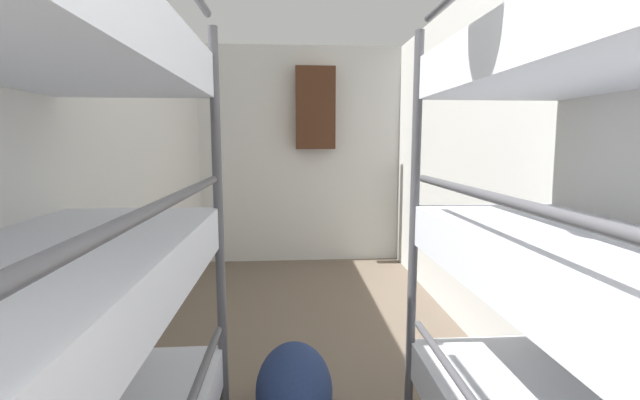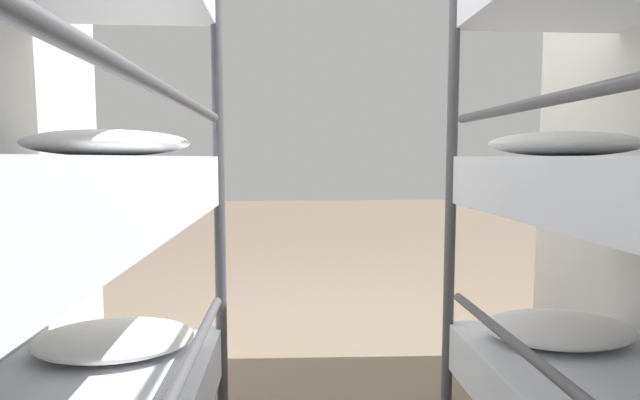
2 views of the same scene
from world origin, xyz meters
name	(u,v)px [view 2 (image 2 of 2)]	position (x,y,z in m)	size (l,w,h in m)	color
ground_plane	(325,365)	(0.00, 0.00, 0.00)	(20.00, 20.00, 0.00)	#6B5B4C
bunk_stack_right_near	(14,193)	(0.80, 1.39, 1.01)	(0.71, 1.78, 1.93)	#4C4C51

